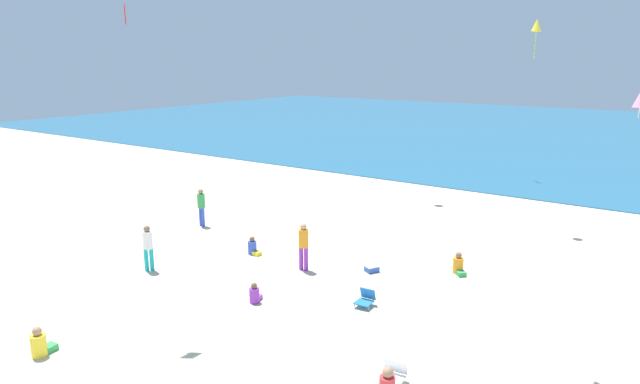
{
  "coord_description": "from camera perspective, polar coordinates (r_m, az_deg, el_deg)",
  "views": [
    {
      "loc": [
        7.83,
        -6.04,
        7.42
      ],
      "look_at": [
        0.0,
        5.32,
        4.1
      ],
      "focal_mm": 31.41,
      "sensor_mm": 36.0,
      "label": 1
    }
  ],
  "objects": [
    {
      "name": "ocean_water",
      "position": [
        61.26,
        27.08,
        5.13
      ],
      "size": [
        120.0,
        60.0,
        0.05
      ],
      "primitive_type": "cube",
      "color": "#236084",
      "rests_on": "ground_plane"
    },
    {
      "name": "cooler_box",
      "position": [
        20.16,
        5.3,
        -7.77
      ],
      "size": [
        0.53,
        0.57,
        0.23
      ],
      "rotation": [
        0.0,
        0.0,
        4.21
      ],
      "color": "#2D56B7",
      "rests_on": "ground_plane"
    },
    {
      "name": "beach_chair_near_camera",
      "position": [
        13.85,
        7.43,
        -17.75
      ],
      "size": [
        0.65,
        0.6,
        0.55
      ],
      "rotation": [
        0.0,
        0.0,
        4.81
      ],
      "color": "white",
      "rests_on": "ground_plane"
    },
    {
      "name": "person_1",
      "position": [
        25.63,
        -12.0,
        -1.28
      ],
      "size": [
        0.41,
        0.41,
        1.73
      ],
      "rotation": [
        0.0,
        0.0,
        1.35
      ],
      "color": "blue",
      "rests_on": "ground_plane"
    },
    {
      "name": "kite_yellow",
      "position": [
        26.19,
        21.2,
        15.55
      ],
      "size": [
        0.47,
        0.49,
        1.63
      ],
      "rotation": [
        0.0,
        0.0,
        6.13
      ],
      "color": "yellow"
    },
    {
      "name": "beach_chair_mid_beach",
      "position": [
        17.49,
        4.66,
        -10.77
      ],
      "size": [
        0.54,
        0.63,
        0.53
      ],
      "rotation": [
        0.0,
        0.0,
        4.78
      ],
      "color": "#2370B2",
      "rests_on": "ground_plane"
    },
    {
      "name": "ground_plane",
      "position": [
        19.33,
        8.0,
        -9.18
      ],
      "size": [
        120.0,
        120.0,
        0.0
      ],
      "primitive_type": "plane",
      "color": "beige"
    },
    {
      "name": "person_0",
      "position": [
        17.78,
        -6.66,
        -10.37
      ],
      "size": [
        0.42,
        0.58,
        0.66
      ],
      "rotation": [
        0.0,
        0.0,
        1.87
      ],
      "color": "purple",
      "rests_on": "ground_plane"
    },
    {
      "name": "person_2",
      "position": [
        16.42,
        -26.61,
        -13.73
      ],
      "size": [
        0.42,
        0.67,
        0.81
      ],
      "rotation": [
        0.0,
        0.0,
        1.68
      ],
      "color": "yellow",
      "rests_on": "ground_plane"
    },
    {
      "name": "person_6",
      "position": [
        20.79,
        -17.13,
        -5.16
      ],
      "size": [
        0.47,
        0.47,
        1.68
      ],
      "rotation": [
        0.0,
        0.0,
        5.46
      ],
      "color": "#19ADB2",
      "rests_on": "ground_plane"
    },
    {
      "name": "person_4",
      "position": [
        20.46,
        13.93,
        -7.29
      ],
      "size": [
        0.66,
        0.66,
        0.77
      ],
      "rotation": [
        0.0,
        0.0,
        5.5
      ],
      "color": "orange",
      "rests_on": "ground_plane"
    },
    {
      "name": "person_8",
      "position": [
        21.89,
        -6.85,
        -5.66
      ],
      "size": [
        0.58,
        0.36,
        0.71
      ],
      "rotation": [
        0.0,
        0.0,
        6.2
      ],
      "color": "blue",
      "rests_on": "ground_plane"
    },
    {
      "name": "person_7",
      "position": [
        19.92,
        -1.69,
        -5.24
      ],
      "size": [
        0.41,
        0.41,
        1.75
      ],
      "rotation": [
        0.0,
        0.0,
        1.75
      ],
      "color": "purple",
      "rests_on": "ground_plane"
    }
  ]
}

